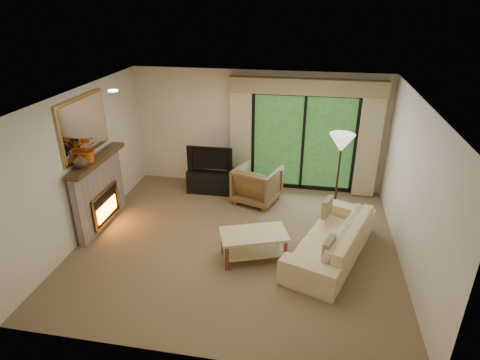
% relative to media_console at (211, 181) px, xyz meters
% --- Properties ---
extents(floor, '(5.50, 5.50, 0.00)m').
position_rel_media_console_xyz_m(floor, '(0.94, -1.95, -0.26)').
color(floor, brown).
rests_on(floor, ground).
extents(ceiling, '(5.50, 5.50, 0.00)m').
position_rel_media_console_xyz_m(ceiling, '(0.94, -1.95, 2.34)').
color(ceiling, silver).
rests_on(ceiling, ground).
extents(wall_back, '(5.00, 0.00, 5.00)m').
position_rel_media_console_xyz_m(wall_back, '(0.94, 0.55, 1.04)').
color(wall_back, beige).
rests_on(wall_back, ground).
extents(wall_front, '(5.00, 0.00, 5.00)m').
position_rel_media_console_xyz_m(wall_front, '(0.94, -4.45, 1.04)').
color(wall_front, beige).
rests_on(wall_front, ground).
extents(wall_left, '(0.00, 5.00, 5.00)m').
position_rel_media_console_xyz_m(wall_left, '(-1.81, -1.95, 1.04)').
color(wall_left, beige).
rests_on(wall_left, ground).
extents(wall_right, '(0.00, 5.00, 5.00)m').
position_rel_media_console_xyz_m(wall_right, '(3.69, -1.95, 1.04)').
color(wall_right, beige).
rests_on(wall_right, ground).
extents(fireplace, '(0.24, 1.70, 1.37)m').
position_rel_media_console_xyz_m(fireplace, '(-1.69, -1.75, 0.43)').
color(fireplace, gray).
rests_on(fireplace, floor).
extents(mirror, '(0.07, 1.45, 1.02)m').
position_rel_media_console_xyz_m(mirror, '(-1.77, -1.75, 1.69)').
color(mirror, '#B58440').
rests_on(mirror, wall_left).
extents(sliding_door, '(2.26, 0.10, 2.16)m').
position_rel_media_console_xyz_m(sliding_door, '(1.94, 0.50, 0.84)').
color(sliding_door, black).
rests_on(sliding_door, floor).
extents(curtain_left, '(0.45, 0.18, 2.35)m').
position_rel_media_console_xyz_m(curtain_left, '(0.59, 0.39, 0.94)').
color(curtain_left, tan).
rests_on(curtain_left, floor).
extents(curtain_right, '(0.45, 0.18, 2.35)m').
position_rel_media_console_xyz_m(curtain_right, '(3.29, 0.39, 0.94)').
color(curtain_right, tan).
rests_on(curtain_right, floor).
extents(cornice, '(3.20, 0.24, 0.32)m').
position_rel_media_console_xyz_m(cornice, '(1.94, 0.41, 2.06)').
color(cornice, '#928056').
rests_on(cornice, wall_back).
extents(media_console, '(1.03, 0.48, 0.51)m').
position_rel_media_console_xyz_m(media_console, '(0.00, 0.00, 0.00)').
color(media_console, black).
rests_on(media_console, floor).
extents(tv, '(0.99, 0.14, 0.57)m').
position_rel_media_console_xyz_m(tv, '(0.00, -0.00, 0.54)').
color(tv, black).
rests_on(tv, media_console).
extents(armchair, '(1.07, 1.09, 0.79)m').
position_rel_media_console_xyz_m(armchair, '(1.06, -0.30, 0.14)').
color(armchair, brown).
rests_on(armchair, floor).
extents(sofa, '(1.63, 2.46, 0.67)m').
position_rel_media_console_xyz_m(sofa, '(2.55, -2.03, 0.08)').
color(sofa, '#D3B887').
rests_on(sofa, floor).
extents(pillow_near, '(0.21, 0.37, 0.36)m').
position_rel_media_console_xyz_m(pillow_near, '(2.47, -2.69, 0.30)').
color(pillow_near, '#4E3C29').
rests_on(pillow_near, sofa).
extents(pillow_far, '(0.21, 0.36, 0.35)m').
position_rel_media_console_xyz_m(pillow_far, '(2.47, -1.36, 0.30)').
color(pillow_far, '#4E3C29').
rests_on(pillow_far, sofa).
extents(coffee_table, '(1.22, 0.93, 0.49)m').
position_rel_media_console_xyz_m(coffee_table, '(1.29, -2.33, -0.01)').
color(coffee_table, tan).
rests_on(coffee_table, floor).
extents(floor_lamp, '(0.58, 0.58, 1.73)m').
position_rel_media_console_xyz_m(floor_lamp, '(2.65, -0.73, 0.61)').
color(floor_lamp, '#C2B39E').
rests_on(floor_lamp, floor).
extents(vase, '(0.25, 0.25, 0.25)m').
position_rel_media_console_xyz_m(vase, '(-1.67, -2.20, 1.24)').
color(vase, '#412E19').
rests_on(vase, fireplace).
extents(branches, '(0.53, 0.48, 0.50)m').
position_rel_media_console_xyz_m(branches, '(-1.67, -1.95, 1.36)').
color(branches, '#B95410').
rests_on(branches, fireplace).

